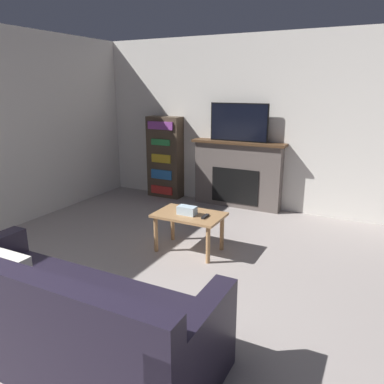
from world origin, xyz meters
The scene contains 9 objects.
wall_back centered at (0.00, 4.82, 1.35)m, with size 6.19×0.06×2.70m.
wall_side centered at (-2.63, 2.39, 1.35)m, with size 0.06×5.79×2.70m.
fireplace centered at (-0.11, 4.67, 0.54)m, with size 1.54×0.28×1.08m.
tv centered at (-0.11, 4.65, 1.38)m, with size 0.95×0.03×0.60m.
couch centered at (0.06, 0.71, 0.29)m, with size 2.22×0.90×0.85m.
coffee_table centered at (0.00, 2.75, 0.40)m, with size 0.81×0.52×0.47m.
tissue_box centered at (-0.01, 2.72, 0.52)m, with size 0.22×0.12×0.10m.
remote_control centered at (0.22, 2.73, 0.48)m, with size 0.04×0.15×0.02m.
bookshelf centered at (-1.47, 4.65, 0.71)m, with size 0.62×0.29×1.42m.
Camera 1 is at (1.93, -0.96, 1.93)m, focal length 35.00 mm.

